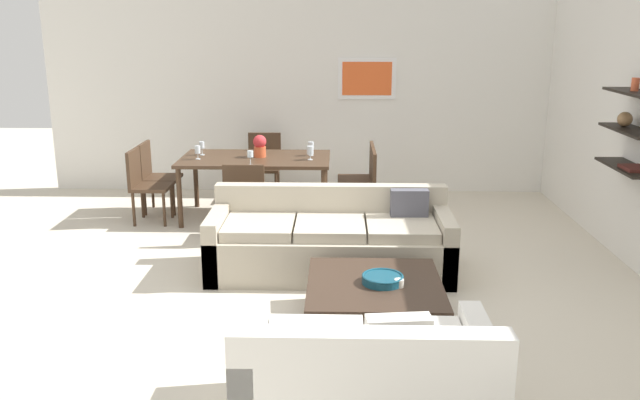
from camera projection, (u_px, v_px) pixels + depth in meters
ground_plane at (323, 285)px, 6.06m from camera, size 18.00×18.00×0.00m
back_wall_unit at (351, 95)px, 9.10m from camera, size 8.40×0.09×2.70m
sofa_beige at (331, 243)px, 6.30m from camera, size 2.28×0.90×0.78m
loveseat_white at (367, 382)px, 3.87m from camera, size 1.49×0.90×0.78m
coffee_table at (374, 305)px, 5.17m from camera, size 1.04×1.09×0.38m
decorative_bowl at (383, 279)px, 5.09m from camera, size 0.32×0.32×0.07m
candle_jar at (399, 283)px, 5.02m from camera, size 0.07×0.07×0.06m
dining_table at (255, 163)px, 7.97m from camera, size 1.79×1.02×0.75m
dining_chair_right_far at (362, 174)px, 8.20m from camera, size 0.44×0.44×0.88m
dining_chair_right_near at (364, 182)px, 7.76m from camera, size 0.44×0.44×0.88m
dining_chair_left_far at (155, 172)px, 8.27m from camera, size 0.44×0.44×0.88m
dining_chair_left_near at (144, 181)px, 7.83m from camera, size 0.44×0.44×0.88m
dining_chair_foot at (246, 197)px, 7.13m from camera, size 0.44×0.44×0.88m
dining_chair_head at (264, 162)px, 8.90m from camera, size 0.44×0.44×0.88m
wine_glass_right_far at (311, 146)px, 8.03m from camera, size 0.07×0.07×0.17m
wine_glass_foot at (250, 155)px, 7.49m from camera, size 0.07×0.07×0.17m
wine_glass_head at (259, 142)px, 8.36m from camera, size 0.07×0.07×0.16m
wine_glass_left_near at (198, 150)px, 7.82m from camera, size 0.07×0.07×0.16m
wine_glass_right_near at (310, 151)px, 7.78m from camera, size 0.08×0.08×0.16m
wine_glass_left_far at (202, 146)px, 8.06m from camera, size 0.06×0.06×0.17m
centerpiece_vase at (260, 146)px, 7.94m from camera, size 0.16×0.16×0.27m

